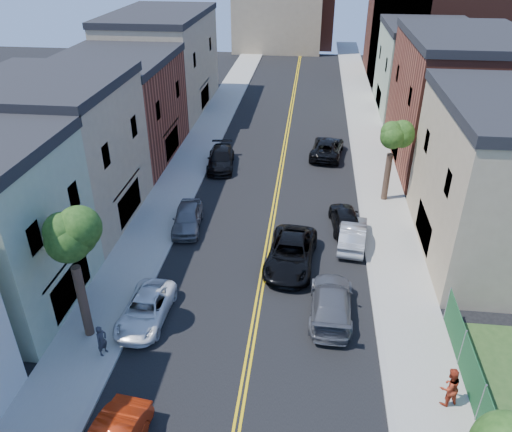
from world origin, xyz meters
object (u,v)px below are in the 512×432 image
(grey_car_right, at_px, (331,302))
(black_suv_lane, at_px, (291,254))
(grey_car_left, at_px, (187,218))
(dark_car_right_far, at_px, (327,148))
(black_car_left, at_px, (221,159))
(white_pickup, at_px, (146,309))
(silver_car_right, at_px, (353,234))
(pedestrian_right, at_px, (449,387))
(pedestrian_left, at_px, (102,341))
(black_car_right, at_px, (345,219))

(grey_car_right, distance_m, black_suv_lane, 4.73)
(grey_car_left, bearing_deg, dark_car_right_far, 49.05)
(black_car_left, xyz_separation_m, grey_car_right, (8.83, -17.60, 0.01))
(white_pickup, relative_size, silver_car_right, 1.03)
(black_car_left, xyz_separation_m, silver_car_right, (10.30, -10.76, -0.01))
(grey_car_right, distance_m, pedestrian_right, 7.00)
(pedestrian_left, bearing_deg, black_car_left, 16.75)
(silver_car_right, height_order, dark_car_right_far, dark_car_right_far)
(grey_car_right, distance_m, dark_car_right_far, 21.02)
(grey_car_left, relative_size, grey_car_right, 0.84)
(dark_car_right_far, relative_size, pedestrian_right, 2.92)
(black_car_left, height_order, silver_car_right, black_car_left)
(white_pickup, height_order, black_suv_lane, black_suv_lane)
(pedestrian_right, bearing_deg, white_pickup, -38.74)
(pedestrian_right, bearing_deg, black_suv_lane, -77.15)
(black_car_left, height_order, pedestrian_right, pedestrian_right)
(silver_car_right, bearing_deg, pedestrian_right, 111.59)
(grey_car_left, xyz_separation_m, pedestrian_right, (13.97, -12.84, 0.33))
(white_pickup, height_order, silver_car_right, silver_car_right)
(white_pickup, xyz_separation_m, grey_car_left, (0.00, 9.11, 0.11))
(grey_car_right, height_order, black_suv_lane, black_suv_lane)
(black_car_left, bearing_deg, pedestrian_right, -65.66)
(black_car_right, relative_size, pedestrian_right, 2.36)
(dark_car_right_far, bearing_deg, grey_car_left, 62.65)
(grey_car_left, distance_m, silver_car_right, 10.79)
(black_car_left, height_order, grey_car_right, grey_car_right)
(silver_car_right, bearing_deg, dark_car_right_far, -77.43)
(black_car_left, xyz_separation_m, black_suv_lane, (6.56, -13.46, 0.05))
(black_car_left, distance_m, pedestrian_right, 26.50)
(black_suv_lane, relative_size, pedestrian_left, 3.65)
(black_car_right, bearing_deg, grey_car_left, -0.27)
(black_car_right, distance_m, pedestrian_right, 14.36)
(black_suv_lane, bearing_deg, dark_car_right_far, 87.21)
(black_car_left, relative_size, dark_car_right_far, 0.94)
(pedestrian_right, bearing_deg, black_car_right, -99.28)
(black_car_right, bearing_deg, pedestrian_right, 98.41)
(grey_car_left, xyz_separation_m, black_car_right, (10.37, 1.06, -0.00))
(black_car_left, xyz_separation_m, pedestrian_left, (-1.67, -21.72, 0.19))
(black_car_left, height_order, black_suv_lane, black_suv_lane)
(grey_car_right, xyz_separation_m, silver_car_right, (1.46, 6.84, -0.02))
(grey_car_left, height_order, pedestrian_left, pedestrian_left)
(grey_car_left, xyz_separation_m, black_car_left, (0.47, 9.96, -0.01))
(black_car_left, distance_m, black_car_right, 13.32)
(grey_car_right, bearing_deg, white_pickup, 10.85)
(grey_car_right, xyz_separation_m, black_suv_lane, (-2.28, 4.14, 0.04))
(black_car_right, relative_size, black_suv_lane, 0.77)
(black_car_right, relative_size, dark_car_right_far, 0.81)
(grey_car_right, relative_size, black_suv_lane, 0.91)
(grey_car_right, relative_size, black_car_right, 1.19)
(white_pickup, relative_size, grey_car_left, 1.04)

